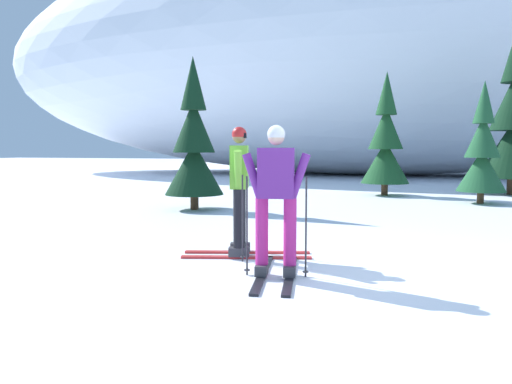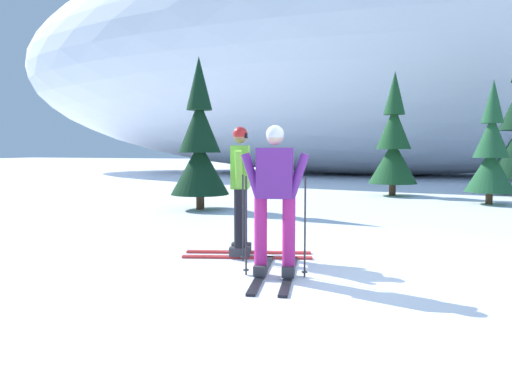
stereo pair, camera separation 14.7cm
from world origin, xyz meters
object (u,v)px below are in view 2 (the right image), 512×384
object	(u,v)px
skier_purple_jacket	(275,199)
pine_tree_far_left	(200,146)
pine_tree_center_left	(393,144)
pine_tree_center_right	(491,153)
skier_lime_jacket	(241,189)

from	to	relation	value
skier_purple_jacket	pine_tree_far_left	world-z (taller)	pine_tree_far_left
pine_tree_center_left	skier_purple_jacket	bearing A→B (deg)	-94.76
pine_tree_center_left	pine_tree_center_right	world-z (taller)	pine_tree_center_left
skier_lime_jacket	pine_tree_center_right	distance (m)	9.09
skier_lime_jacket	skier_purple_jacket	size ratio (longest dim) A/B	1.01
skier_purple_jacket	pine_tree_center_left	world-z (taller)	pine_tree_center_left
skier_lime_jacket	pine_tree_center_right	size ratio (longest dim) A/B	0.55
skier_lime_jacket	pine_tree_center_right	xyz separation A→B (m)	(4.24, 8.03, 0.45)
pine_tree_center_right	skier_purple_jacket	bearing A→B (deg)	-111.15
skier_purple_jacket	pine_tree_far_left	xyz separation A→B (m)	(-3.48, 5.56, 0.63)
pine_tree_far_left	pine_tree_center_left	distance (m)	6.72
pine_tree_far_left	pine_tree_center_right	bearing A→B (deg)	26.20
skier_lime_jacket	skier_purple_jacket	world-z (taller)	skier_lime_jacket
pine_tree_far_left	pine_tree_center_right	world-z (taller)	pine_tree_far_left
skier_lime_jacket	pine_tree_center_right	world-z (taller)	pine_tree_center_right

